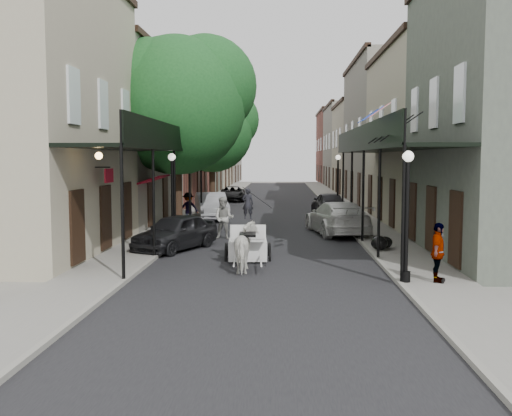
# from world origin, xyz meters

# --- Properties ---
(ground) EXTENTS (140.00, 140.00, 0.00)m
(ground) POSITION_xyz_m (0.00, 0.00, 0.00)
(ground) COLOR gray
(ground) RESTS_ON ground
(road) EXTENTS (8.00, 90.00, 0.01)m
(road) POSITION_xyz_m (0.00, 20.00, 0.01)
(road) COLOR black
(road) RESTS_ON ground
(sidewalk_left) EXTENTS (2.20, 90.00, 0.12)m
(sidewalk_left) POSITION_xyz_m (-5.00, 20.00, 0.06)
(sidewalk_left) COLOR gray
(sidewalk_left) RESTS_ON ground
(sidewalk_right) EXTENTS (2.20, 90.00, 0.12)m
(sidewalk_right) POSITION_xyz_m (5.00, 20.00, 0.06)
(sidewalk_right) COLOR gray
(sidewalk_right) RESTS_ON ground
(building_row_left) EXTENTS (5.00, 80.00, 10.50)m
(building_row_left) POSITION_xyz_m (-8.60, 30.00, 5.25)
(building_row_left) COLOR #A39D82
(building_row_left) RESTS_ON ground
(building_row_right) EXTENTS (5.00, 80.00, 10.50)m
(building_row_right) POSITION_xyz_m (8.60, 30.00, 5.25)
(building_row_right) COLOR slate
(building_row_right) RESTS_ON ground
(gallery_left) EXTENTS (2.20, 18.05, 4.88)m
(gallery_left) POSITION_xyz_m (-4.79, 6.98, 4.05)
(gallery_left) COLOR black
(gallery_left) RESTS_ON sidewalk_left
(gallery_right) EXTENTS (2.20, 18.05, 4.88)m
(gallery_right) POSITION_xyz_m (4.79, 6.98, 4.05)
(gallery_right) COLOR black
(gallery_right) RESTS_ON sidewalk_right
(tree_near) EXTENTS (7.31, 6.80, 9.63)m
(tree_near) POSITION_xyz_m (-4.20, 10.18, 6.49)
(tree_near) COLOR #382619
(tree_near) RESTS_ON sidewalk_left
(tree_far) EXTENTS (6.45, 6.00, 8.61)m
(tree_far) POSITION_xyz_m (-4.25, 24.18, 5.84)
(tree_far) COLOR #382619
(tree_far) RESTS_ON sidewalk_left
(lamppost_right_near) EXTENTS (0.32, 0.32, 3.71)m
(lamppost_right_near) POSITION_xyz_m (4.10, -2.00, 2.05)
(lamppost_right_near) COLOR black
(lamppost_right_near) RESTS_ON sidewalk_right
(lamppost_left) EXTENTS (0.32, 0.32, 3.71)m
(lamppost_left) POSITION_xyz_m (-4.10, 6.00, 2.05)
(lamppost_left) COLOR black
(lamppost_left) RESTS_ON sidewalk_left
(lamppost_right_far) EXTENTS (0.32, 0.32, 3.71)m
(lamppost_right_far) POSITION_xyz_m (4.10, 18.00, 2.05)
(lamppost_right_far) COLOR black
(lamppost_right_far) RESTS_ON sidewalk_right
(horse) EXTENTS (0.95, 1.90, 1.56)m
(horse) POSITION_xyz_m (-0.50, -0.13, 0.78)
(horse) COLOR silver
(horse) RESTS_ON ground
(carriage) EXTENTS (1.71, 2.38, 2.61)m
(carriage) POSITION_xyz_m (-0.64, 2.30, 1.02)
(carriage) COLOR black
(carriage) RESTS_ON ground
(pedestrian_walking) EXTENTS (1.04, 0.87, 1.90)m
(pedestrian_walking) POSITION_xyz_m (-2.00, 7.05, 0.95)
(pedestrian_walking) COLOR #A4A39B
(pedestrian_walking) RESTS_ON ground
(pedestrian_sidewalk_left) EXTENTS (1.23, 0.94, 1.68)m
(pedestrian_sidewalk_left) POSITION_xyz_m (-4.42, 12.01, 0.96)
(pedestrian_sidewalk_left) COLOR gray
(pedestrian_sidewalk_left) RESTS_ON sidewalk_left
(pedestrian_sidewalk_right) EXTENTS (0.75, 1.07, 1.69)m
(pedestrian_sidewalk_right) POSITION_xyz_m (5.00, -2.00, 0.97)
(pedestrian_sidewalk_right) COLOR gray
(pedestrian_sidewalk_right) RESTS_ON sidewalk_right
(car_left_near) EXTENTS (3.29, 4.52, 1.43)m
(car_left_near) POSITION_xyz_m (-3.60, 4.00, 0.72)
(car_left_near) COLOR black
(car_left_near) RESTS_ON ground
(car_left_mid) EXTENTS (2.72, 5.05, 1.58)m
(car_left_mid) POSITION_xyz_m (-3.60, 15.37, 0.79)
(car_left_mid) COLOR #A3A2A8
(car_left_mid) RESTS_ON ground
(car_left_far) EXTENTS (2.37, 4.66, 1.26)m
(car_left_far) POSITION_xyz_m (-3.60, 29.65, 0.63)
(car_left_far) COLOR black
(car_left_far) RESTS_ON ground
(car_right_near) EXTENTS (3.10, 5.73, 1.58)m
(car_right_near) POSITION_xyz_m (3.22, 9.00, 0.79)
(car_right_near) COLOR silver
(car_right_near) RESTS_ON ground
(car_right_far) EXTENTS (2.21, 4.44, 1.45)m
(car_right_far) POSITION_xyz_m (3.60, 19.00, 0.73)
(car_right_far) COLOR black
(car_right_far) RESTS_ON ground
(trash_bags) EXTENTS (0.91, 1.06, 0.55)m
(trash_bags) POSITION_xyz_m (4.43, 3.80, 0.38)
(trash_bags) COLOR black
(trash_bags) RESTS_ON sidewalk_right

